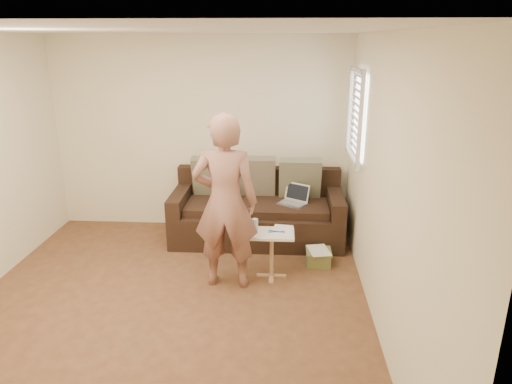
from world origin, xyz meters
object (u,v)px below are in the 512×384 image
sofa (257,209)px  laptop_silver (292,204)px  person (225,202)px  laptop_white (227,203)px  drinking_glass (255,224)px  side_table (272,255)px  striped_box (318,257)px

sofa → laptop_silver: (0.45, -0.07, 0.10)m
sofa → laptop_silver: sofa is taller
sofa → person: person is taller
laptop_silver → laptop_white: size_ratio=1.17×
laptop_white → drinking_glass: drinking_glass is taller
side_table → sofa: bearing=102.1°
side_table → striped_box: size_ratio=1.82×
striped_box → sofa: bearing=137.6°
laptop_silver → laptop_white: laptop_silver is taller
person → striped_box: bearing=-153.4°
drinking_glass → laptop_white: bearing=115.6°
striped_box → person: bearing=-154.1°
laptop_silver → person: (-0.71, -1.13, 0.41)m
drinking_glass → striped_box: (0.73, 0.24, -0.50)m
laptop_white → person: person is taller
person → side_table: (0.48, 0.18, -0.67)m
person → striped_box: 1.41m
laptop_silver → side_table: (-0.24, -0.95, -0.25)m
sofa → striped_box: (0.76, -0.70, -0.33)m
sofa → side_table: sofa is taller
laptop_silver → striped_box: (0.31, -0.63, -0.43)m
side_table → drinking_glass: 0.39m
laptop_white → striped_box: 1.38m
person → striped_box: person is taller
laptop_silver → laptop_white: bearing=-148.3°
drinking_glass → sofa: bearing=91.8°
laptop_silver → side_table: 1.01m
side_table → striped_box: side_table is taller
sofa → laptop_white: 0.40m
laptop_silver → drinking_glass: 0.97m
sofa → laptop_white: sofa is taller
laptop_silver → person: person is taller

